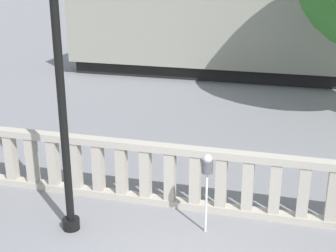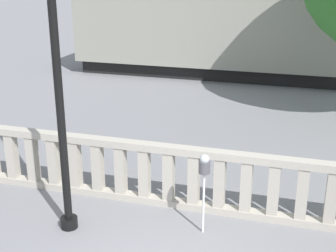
% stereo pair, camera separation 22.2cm
% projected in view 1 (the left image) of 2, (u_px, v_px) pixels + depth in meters
% --- Properties ---
extents(balustrade, '(12.03, 0.24, 1.26)m').
position_uv_depth(balustrade, '(208.00, 180.00, 8.80)').
color(balustrade, '#ADA599').
rests_on(balustrade, ground).
extents(lamppost, '(0.38, 0.38, 6.02)m').
position_uv_depth(lamppost, '(56.00, 31.00, 7.22)').
color(lamppost, black).
rests_on(lamppost, ground).
extents(parking_meter, '(0.19, 0.19, 1.48)m').
position_uv_depth(parking_meter, '(207.00, 169.00, 7.89)').
color(parking_meter, silver).
rests_on(parking_meter, ground).
extents(train_near, '(18.53, 2.92, 3.92)m').
position_uv_depth(train_near, '(303.00, 37.00, 18.37)').
color(train_near, black).
rests_on(train_near, ground).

